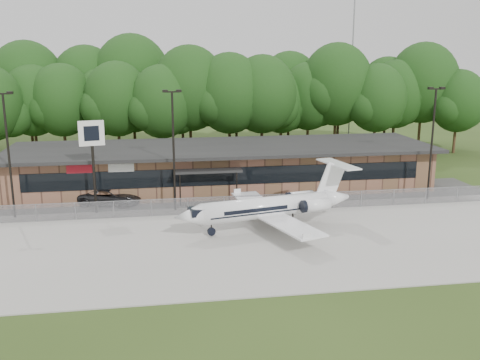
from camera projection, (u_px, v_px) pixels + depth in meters
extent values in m
plane|color=#2C3F16|center=(275.00, 289.00, 30.44)|extent=(160.00, 160.00, 0.00)
cube|color=#9E9B93|center=(251.00, 241.00, 38.11)|extent=(64.00, 18.00, 0.08)
cube|color=#383835|center=(229.00, 199.00, 49.16)|extent=(50.00, 9.00, 0.06)
cube|color=brown|center=(222.00, 168.00, 53.03)|extent=(40.00, 10.00, 4.00)
cube|color=black|center=(229.00, 176.00, 48.14)|extent=(36.00, 0.08, 1.60)
cube|color=black|center=(223.00, 147.00, 52.06)|extent=(41.00, 11.50, 0.30)
cube|color=black|center=(208.00, 171.00, 47.12)|extent=(6.00, 1.60, 0.20)
cube|color=#B11522|center=(80.00, 169.00, 45.87)|extent=(2.20, 0.06, 0.70)
cube|color=silver|center=(121.00, 168.00, 46.40)|extent=(2.20, 0.06, 0.70)
cube|color=gray|center=(236.00, 205.00, 44.67)|extent=(46.00, 0.03, 1.50)
cube|color=gray|center=(236.00, 196.00, 44.50)|extent=(46.00, 0.04, 0.04)
cylinder|color=gray|center=(352.00, 57.00, 77.03)|extent=(0.20, 0.20, 25.00)
cylinder|color=black|center=(9.00, 158.00, 42.38)|extent=(0.18, 0.18, 10.00)
cube|color=black|center=(3.00, 94.00, 41.21)|extent=(1.20, 0.12, 0.12)
cube|color=black|center=(10.00, 93.00, 41.28)|extent=(0.45, 0.30, 0.22)
cylinder|color=black|center=(174.00, 153.00, 44.37)|extent=(0.18, 0.18, 10.00)
cube|color=black|center=(172.00, 92.00, 43.20)|extent=(1.20, 0.12, 0.12)
cube|color=black|center=(165.00, 91.00, 43.10)|extent=(0.45, 0.30, 0.22)
cube|color=black|center=(179.00, 91.00, 43.27)|extent=(0.45, 0.30, 0.22)
cylinder|color=black|center=(432.00, 146.00, 47.89)|extent=(0.18, 0.18, 10.00)
cube|color=black|center=(436.00, 89.00, 46.72)|extent=(1.20, 0.12, 0.12)
cube|color=black|center=(431.00, 88.00, 46.62)|extent=(0.45, 0.30, 0.22)
cube|color=black|center=(442.00, 88.00, 46.79)|extent=(0.45, 0.30, 0.22)
cylinder|color=white|center=(265.00, 209.00, 40.13)|extent=(10.19, 3.73, 1.61)
cone|color=white|center=(187.00, 217.00, 37.98)|extent=(2.31, 2.01, 1.61)
cone|color=white|center=(336.00, 199.00, 42.28)|extent=(2.51, 2.05, 1.61)
cube|color=white|center=(290.00, 227.00, 37.40)|extent=(3.46, 6.38, 0.12)
cube|color=white|center=(254.00, 203.00, 43.42)|extent=(3.46, 6.38, 0.12)
cylinder|color=white|center=(315.00, 206.00, 40.24)|extent=(2.36, 1.36, 0.91)
cylinder|color=white|center=(300.00, 198.00, 42.52)|extent=(2.36, 1.36, 0.91)
cube|color=white|center=(331.00, 181.00, 41.76)|extent=(2.45, 0.67, 3.03)
cube|color=white|center=(338.00, 165.00, 41.68)|extent=(2.27, 4.81, 0.10)
cube|color=black|center=(196.00, 213.00, 38.17)|extent=(1.24, 1.40, 0.50)
cube|color=black|center=(286.00, 223.00, 41.09)|extent=(1.30, 2.53, 0.71)
cylinder|color=black|center=(211.00, 233.00, 38.94)|extent=(0.72, 0.72, 0.22)
imported|color=#2D2D2F|center=(110.00, 197.00, 47.16)|extent=(5.91, 3.95, 1.51)
cylinder|color=black|center=(94.00, 170.00, 43.95)|extent=(0.26, 0.26, 7.43)
cube|color=silver|center=(91.00, 133.00, 43.24)|extent=(2.05, 0.66, 2.04)
cube|color=black|center=(91.00, 133.00, 43.13)|extent=(1.19, 0.29, 1.21)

